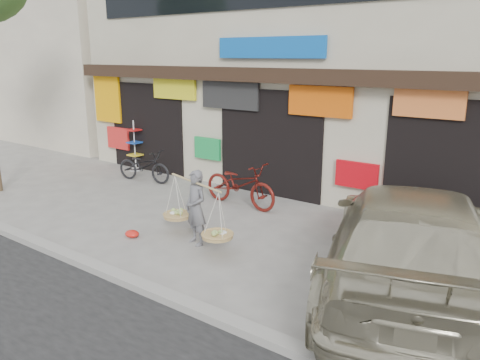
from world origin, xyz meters
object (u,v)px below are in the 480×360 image
Objects in this scene: bike_2 at (240,184)px; suv at (411,242)px; bike_0 at (144,166)px; display_rack at (135,150)px; street_vendor at (196,211)px.

suv is (4.59, -1.97, 0.30)m from bike_2.
bike_0 is 0.85× the size of bike_2.
bike_0 is 1.11× the size of display_rack.
suv is at bearing -109.92° from bike_2.
street_vendor is at bearing -10.96° from suv.
bike_2 is at bearing -101.93° from bike_0.
display_rack is at bearing 81.93° from bike_2.
display_rack is (-9.39, 2.94, -0.21)m from suv.
street_vendor is 3.91m from suv.
display_rack is at bearing 164.04° from street_vendor.
display_rack is (-1.24, 0.78, 0.17)m from bike_0.
street_vendor is 6.44m from display_rack.
street_vendor is 1.20× the size of display_rack.
display_rack is (-4.79, 0.97, 0.09)m from bike_2.
bike_0 is 8.43m from suv.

